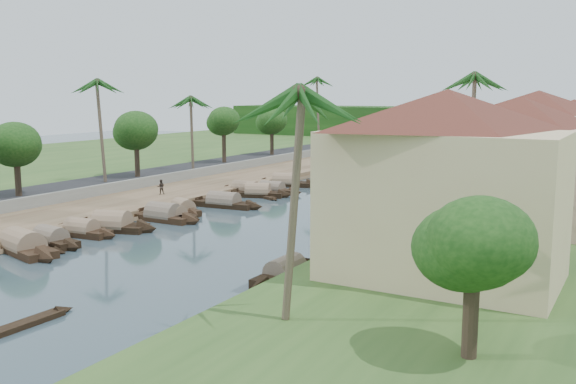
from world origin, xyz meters
The scene contains 43 objects.
ground centered at (0.00, 0.00, 0.00)m, with size 220.00×220.00×0.00m, color #33444D.
left_bank centered at (-16.00, 20.00, 0.40)m, with size 10.00×180.00×0.80m, color brown.
right_bank centered at (19.00, 20.00, 0.60)m, with size 16.00×180.00×1.20m, color #2B4B1E.
road centered at (-24.50, 20.00, 0.70)m, with size 8.00×180.00×1.40m, color black.
retaining_wall centered at (-20.20, 20.00, 1.35)m, with size 0.40×180.00×1.10m, color slate.
treeline centered at (0.00, 100.00, 4.00)m, with size 120.00×14.00×8.00m.
bridge centered at (0.00, 72.00, 1.72)m, with size 28.00×4.00×2.40m.
building_near centered at (18.99, -2.00, 6.38)m, with size 14.85×14.85×10.20m.
building_mid centered at (19.99, 14.00, 6.13)m, with size 14.11×14.11×9.70m.
building_far centered at (18.99, 28.00, 6.38)m, with size 15.59×15.59×10.20m.
building_distant centered at (19.99, 48.00, 5.88)m, with size 12.62×12.62×9.20m.
sampan_2 centered at (-9.70, -6.49, 0.42)m, with size 9.77×4.32×2.49m.
sampan_3 centered at (-9.80, -3.97, 0.41)m, with size 7.49×2.60×2.01m.
sampan_4 centered at (-10.15, -0.70, 0.41)m, with size 7.07×2.16×2.01m.
sampan_5 centered at (-9.45, 1.89, 0.42)m, with size 8.31×4.36×2.54m.
sampan_6 centered at (-8.56, 7.20, 0.42)m, with size 8.16×2.17×2.41m.
sampan_7 centered at (-8.22, 8.03, 0.40)m, with size 6.80×1.88×1.84m.
sampan_8 centered at (-9.13, 10.63, 0.41)m, with size 6.37×4.16×2.01m.
sampan_9 centered at (-7.89, 15.42, 0.42)m, with size 9.00×2.39×2.24m.
sampan_10 centered at (-10.33, 22.99, 0.42)m, with size 8.14×2.16×2.23m.
sampan_11 centered at (-8.26, 22.35, 0.42)m, with size 7.75×4.19×2.20m.
sampan_12 centered at (-8.36, 25.40, 0.41)m, with size 7.86×1.64×1.91m.
sampan_13 centered at (-9.65, 30.79, 0.42)m, with size 8.94×4.22×2.38m.
sampan_14 centered at (9.70, -2.93, 0.41)m, with size 1.72×7.85×1.94m.
sampan_15 centered at (8.91, 8.45, 0.41)m, with size 4.78×7.67×2.10m.
sampan_16 centered at (10.00, 24.76, 0.42)m, with size 5.19×9.21×2.25m.
canoe_0 centered at (2.72, -16.20, 0.10)m, with size 0.96×6.02×0.79m.
canoe_1 centered at (-9.25, -5.72, 0.10)m, with size 5.44×1.55×0.87m.
canoe_2 centered at (-7.31, 22.13, 0.10)m, with size 4.88×2.92×0.74m.
palm_0 centered at (15.00, -11.82, 11.04)m, with size 3.20×3.20×11.62m.
palm_1 centered at (16.00, 7.74, 9.55)m, with size 3.20×3.20×10.09m.
palm_2 centered at (15.00, 19.79, 12.35)m, with size 3.20×3.20×12.99m.
palm_3 centered at (16.00, 37.07, 9.87)m, with size 3.20×3.20×10.42m.
palm_5 centered at (-24.00, 15.43, 12.13)m, with size 3.20×3.20×12.56m.
palm_6 centered at (-22.00, 28.61, 10.30)m, with size 3.20×3.20×10.66m.
palm_7 centered at (14.00, 56.41, 10.49)m, with size 3.20×3.20×11.06m.
palm_8 centered at (-20.50, 60.89, 13.17)m, with size 3.20×3.20×13.64m.
tree_2 centered at (-24.00, 4.34, 6.22)m, with size 4.76×4.76×6.85m.
tree_3 centered at (-24.00, 20.70, 6.69)m, with size 5.09×5.09×7.47m.
tree_4 centered at (-24.00, 38.29, 7.07)m, with size 4.43×4.43×7.61m.
tree_5 centered at (-24.00, 51.35, 6.58)m, with size 4.65×4.65×7.19m.
tree_7 centered at (23.00, -11.94, 5.52)m, with size 4.01×4.01×6.06m.
person_far centered at (-15.24, 14.68, 1.57)m, with size 0.75×0.59×1.55m, color #372D26.
Camera 1 is at (28.51, -35.58, 11.24)m, focal length 40.00 mm.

